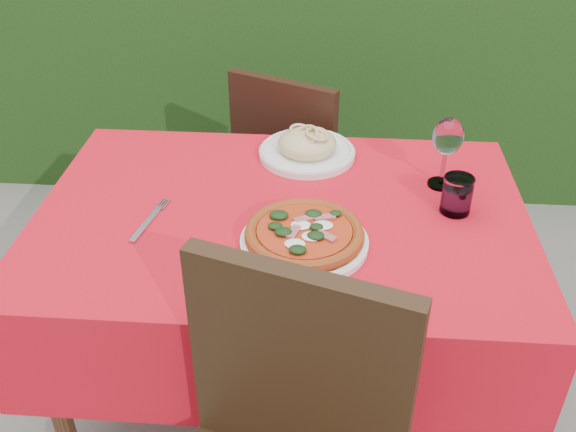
# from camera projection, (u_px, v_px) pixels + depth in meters

# --- Properties ---
(ground) EXTENTS (60.00, 60.00, 0.00)m
(ground) POSITION_uv_depth(u_px,v_px,m) (283.00, 405.00, 2.06)
(ground) COLOR #66625C
(ground) RESTS_ON ground
(dining_table) EXTENTS (1.26, 0.86, 0.75)m
(dining_table) POSITION_uv_depth(u_px,v_px,m) (282.00, 258.00, 1.73)
(dining_table) COLOR #4A2C17
(dining_table) RESTS_ON ground
(chair_far) EXTENTS (0.52, 0.52, 0.87)m
(chair_far) POSITION_uv_depth(u_px,v_px,m) (295.00, 168.00, 2.34)
(chair_far) COLOR black
(chair_far) RESTS_ON ground
(pizza_plate) EXTENTS (0.30, 0.30, 0.06)m
(pizza_plate) POSITION_uv_depth(u_px,v_px,m) (304.00, 236.00, 1.51)
(pizza_plate) COLOR white
(pizza_plate) RESTS_ON dining_table
(pasta_plate) EXTENTS (0.28, 0.28, 0.08)m
(pasta_plate) POSITION_uv_depth(u_px,v_px,m) (307.00, 147.00, 1.87)
(pasta_plate) COLOR white
(pasta_plate) RESTS_ON dining_table
(water_glass) EXTENTS (0.08, 0.08, 0.10)m
(water_glass) POSITION_uv_depth(u_px,v_px,m) (457.00, 197.00, 1.62)
(water_glass) COLOR silver
(water_glass) RESTS_ON dining_table
(wine_glass) EXTENTS (0.08, 0.08, 0.20)m
(wine_glass) POSITION_uv_depth(u_px,v_px,m) (448.00, 139.00, 1.68)
(wine_glass) COLOR silver
(wine_glass) RESTS_ON dining_table
(fork) EXTENTS (0.07, 0.22, 0.01)m
(fork) POSITION_uv_depth(u_px,v_px,m) (146.00, 224.00, 1.59)
(fork) COLOR #BAB9C0
(fork) RESTS_ON dining_table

